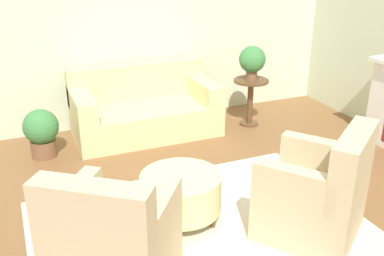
{
  "coord_description": "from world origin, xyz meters",
  "views": [
    {
      "loc": [
        -1.39,
        -3.14,
        2.41
      ],
      "look_at": [
        0.15,
        0.55,
        0.75
      ],
      "focal_mm": 42.0,
      "sensor_mm": 36.0,
      "label": 1
    }
  ],
  "objects_px": {
    "couch": "(145,111)",
    "side_table": "(250,95)",
    "armchair_left": "(112,246)",
    "potted_plant_on_side_table": "(252,60)",
    "armchair_right": "(318,196)",
    "ottoman_table": "(181,192)",
    "potted_plant_floor": "(41,131)"
  },
  "relations": [
    {
      "from": "ottoman_table",
      "to": "side_table",
      "type": "bearing_deg",
      "value": 46.38
    },
    {
      "from": "armchair_right",
      "to": "ottoman_table",
      "type": "height_order",
      "value": "armchair_right"
    },
    {
      "from": "armchair_left",
      "to": "potted_plant_on_side_table",
      "type": "distance_m",
      "value": 3.62
    },
    {
      "from": "couch",
      "to": "armchair_right",
      "type": "relative_size",
      "value": 1.69
    },
    {
      "from": "side_table",
      "to": "potted_plant_floor",
      "type": "relative_size",
      "value": 1.11
    },
    {
      "from": "ottoman_table",
      "to": "potted_plant_on_side_table",
      "type": "relative_size",
      "value": 1.6
    },
    {
      "from": "armchair_left",
      "to": "potted_plant_on_side_table",
      "type": "xyz_separation_m",
      "value": [
        2.55,
        2.51,
        0.54
      ]
    },
    {
      "from": "armchair_left",
      "to": "couch",
      "type": "bearing_deg",
      "value": 68.51
    },
    {
      "from": "potted_plant_floor",
      "to": "potted_plant_on_side_table",
      "type": "bearing_deg",
      "value": -1.04
    },
    {
      "from": "armchair_left",
      "to": "potted_plant_floor",
      "type": "distance_m",
      "value": 2.57
    },
    {
      "from": "armchair_right",
      "to": "potted_plant_on_side_table",
      "type": "relative_size",
      "value": 2.41
    },
    {
      "from": "armchair_left",
      "to": "armchair_right",
      "type": "relative_size",
      "value": 1.0
    },
    {
      "from": "couch",
      "to": "potted_plant_floor",
      "type": "bearing_deg",
      "value": -170.38
    },
    {
      "from": "couch",
      "to": "side_table",
      "type": "relative_size",
      "value": 2.86
    },
    {
      "from": "couch",
      "to": "potted_plant_floor",
      "type": "distance_m",
      "value": 1.37
    },
    {
      "from": "ottoman_table",
      "to": "side_table",
      "type": "distance_m",
      "value": 2.57
    },
    {
      "from": "ottoman_table",
      "to": "potted_plant_floor",
      "type": "bearing_deg",
      "value": 118.56
    },
    {
      "from": "side_table",
      "to": "potted_plant_on_side_table",
      "type": "height_order",
      "value": "potted_plant_on_side_table"
    },
    {
      "from": "couch",
      "to": "armchair_right",
      "type": "distance_m",
      "value": 2.88
    },
    {
      "from": "couch",
      "to": "ottoman_table",
      "type": "bearing_deg",
      "value": -98.33
    },
    {
      "from": "ottoman_table",
      "to": "side_table",
      "type": "height_order",
      "value": "side_table"
    },
    {
      "from": "potted_plant_on_side_table",
      "to": "potted_plant_floor",
      "type": "relative_size",
      "value": 0.78
    },
    {
      "from": "couch",
      "to": "side_table",
      "type": "height_order",
      "value": "couch"
    },
    {
      "from": "armchair_left",
      "to": "armchair_right",
      "type": "distance_m",
      "value": 1.8
    },
    {
      "from": "armchair_left",
      "to": "potted_plant_floor",
      "type": "height_order",
      "value": "armchair_left"
    },
    {
      "from": "armchair_left",
      "to": "ottoman_table",
      "type": "height_order",
      "value": "armchair_left"
    },
    {
      "from": "armchair_left",
      "to": "armchair_right",
      "type": "height_order",
      "value": "same"
    },
    {
      "from": "ottoman_table",
      "to": "potted_plant_on_side_table",
      "type": "height_order",
      "value": "potted_plant_on_side_table"
    },
    {
      "from": "potted_plant_on_side_table",
      "to": "side_table",
      "type": "bearing_deg",
      "value": 0.0
    },
    {
      "from": "armchair_right",
      "to": "ottoman_table",
      "type": "bearing_deg",
      "value": 147.26
    },
    {
      "from": "couch",
      "to": "potted_plant_on_side_table",
      "type": "relative_size",
      "value": 4.07
    },
    {
      "from": "armchair_right",
      "to": "ottoman_table",
      "type": "distance_m",
      "value": 1.21
    }
  ]
}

